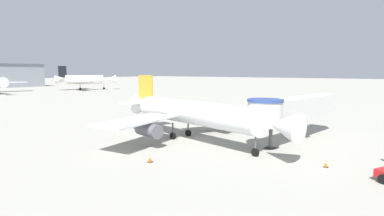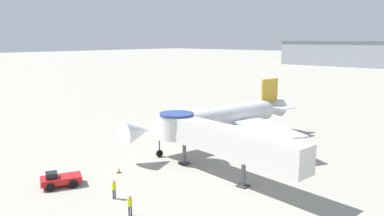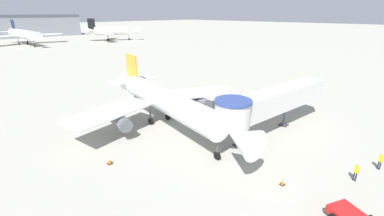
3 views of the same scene
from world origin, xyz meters
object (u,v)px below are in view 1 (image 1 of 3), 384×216
at_px(traffic_cone_port_wing, 150,158).
at_px(background_jet_black_tail, 84,80).
at_px(main_airplane, 190,113).
at_px(jet_bridge, 292,109).
at_px(traffic_cone_near_nose, 326,164).
at_px(traffic_cone_starboard_wing, 235,128).

distance_m(traffic_cone_port_wing, background_jet_black_tail, 130.25).
xyz_separation_m(main_airplane, background_jet_black_tail, (53.18, 110.60, 1.52)).
relative_size(main_airplane, traffic_cone_port_wing, 34.66).
relative_size(jet_bridge, background_jet_black_tail, 0.74).
bearing_deg(traffic_cone_port_wing, traffic_cone_near_nose, -57.11).
bearing_deg(main_airplane, jet_bridge, -46.25).
relative_size(traffic_cone_starboard_wing, background_jet_black_tail, 0.03).
bearing_deg(traffic_cone_near_nose, main_airplane, 87.08).
xyz_separation_m(main_airplane, jet_bridge, (7.51, -10.98, 0.67)).
height_order(jet_bridge, traffic_cone_starboard_wing, jet_bridge).
bearing_deg(background_jet_black_tail, main_airplane, -175.49).
bearing_deg(background_jet_black_tail, traffic_cone_near_nose, -172.70).
xyz_separation_m(traffic_cone_near_nose, traffic_cone_port_wing, (-9.32, 14.41, 0.06)).
height_order(traffic_cone_near_nose, background_jet_black_tail, background_jet_black_tail).
bearing_deg(jet_bridge, background_jet_black_tail, 76.28).
height_order(traffic_cone_starboard_wing, traffic_cone_port_wing, traffic_cone_port_wing).
bearing_deg(traffic_cone_starboard_wing, traffic_cone_port_wing, -175.11).
xyz_separation_m(jet_bridge, background_jet_black_tail, (45.67, 121.58, 0.84)).
bearing_deg(traffic_cone_port_wing, background_jet_black_tail, 60.85).
height_order(main_airplane, traffic_cone_port_wing, main_airplane).
height_order(jet_bridge, traffic_cone_near_nose, jet_bridge).
bearing_deg(jet_bridge, traffic_cone_port_wing, 162.83).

